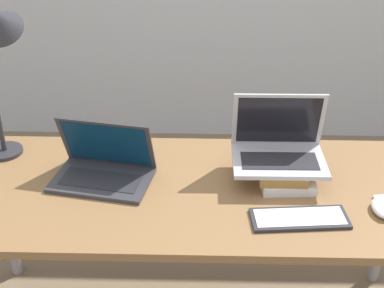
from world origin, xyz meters
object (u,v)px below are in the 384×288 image
object	(u,v)px
book_stack	(283,173)
wireless_keyboard	(300,218)
mouse	(382,208)
laptop_left	(103,168)
laptop_on_books	(279,147)

from	to	relation	value
book_stack	wireless_keyboard	world-z (taller)	book_stack
book_stack	mouse	distance (m)	0.36
laptop_left	wireless_keyboard	world-z (taller)	laptop_left
book_stack	mouse	size ratio (longest dim) A/B	1.90
wireless_keyboard	mouse	size ratio (longest dim) A/B	2.91
wireless_keyboard	book_stack	bearing A→B (deg)	96.86
book_stack	mouse	bearing A→B (deg)	-29.97
laptop_on_books	wireless_keyboard	xyz separation A→B (m)	(0.05, -0.27, -0.11)
wireless_keyboard	mouse	xyz separation A→B (m)	(0.28, 0.05, 0.01)
laptop_left	laptop_on_books	world-z (taller)	laptop_on_books
laptop_left	laptop_on_books	size ratio (longest dim) A/B	1.15
book_stack	mouse	world-z (taller)	book_stack
laptop_left	mouse	distance (m)	0.98
mouse	laptop_on_books	bearing A→B (deg)	146.10
book_stack	wireless_keyboard	bearing A→B (deg)	-83.14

